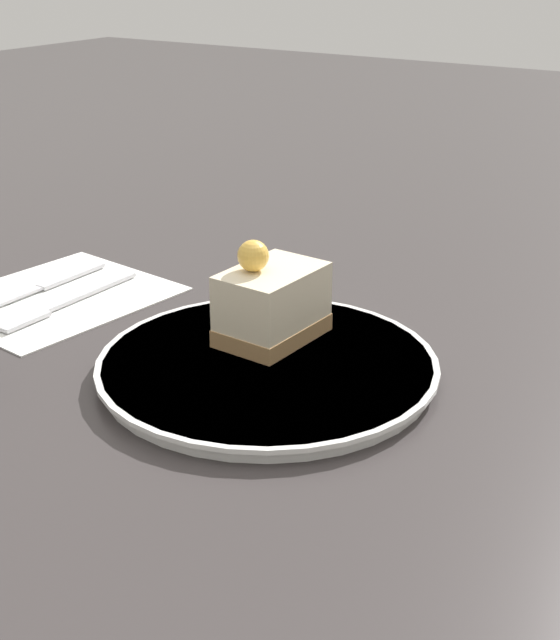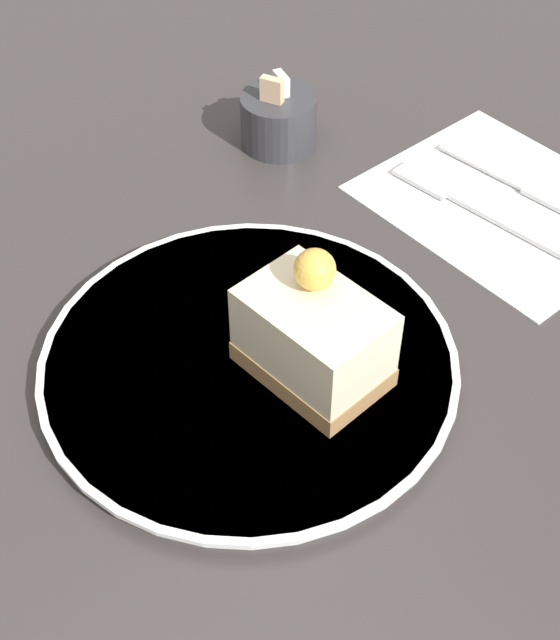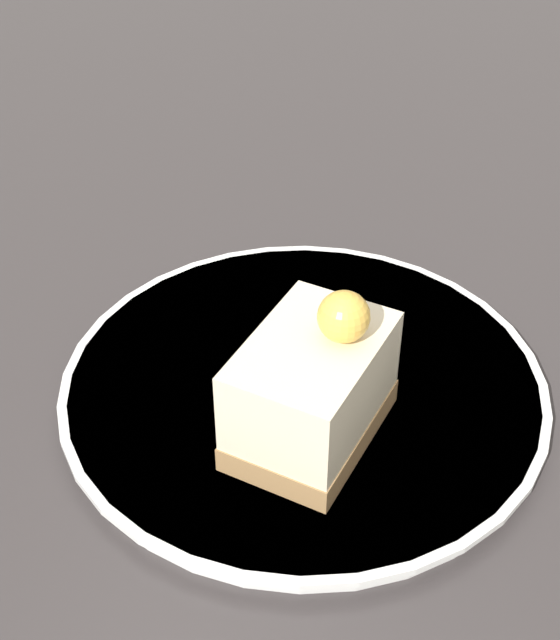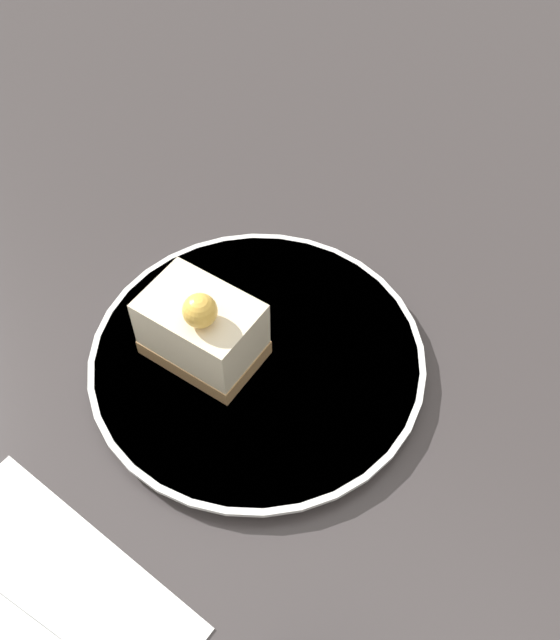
{
  "view_description": "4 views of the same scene",
  "coord_description": "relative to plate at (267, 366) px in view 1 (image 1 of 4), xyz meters",
  "views": [
    {
      "loc": [
        -0.39,
        0.53,
        0.34
      ],
      "look_at": [
        -0.02,
        -0.04,
        0.05
      ],
      "focal_mm": 50.0,
      "sensor_mm": 36.0,
      "label": 1
    },
    {
      "loc": [
        -0.3,
        -0.32,
        0.47
      ],
      "look_at": [
        0.0,
        -0.05,
        0.05
      ],
      "focal_mm": 50.0,
      "sensor_mm": 36.0,
      "label": 2
    },
    {
      "loc": [
        0.13,
        -0.4,
        0.37
      ],
      "look_at": [
        -0.03,
        -0.04,
        0.06
      ],
      "focal_mm": 50.0,
      "sensor_mm": 36.0,
      "label": 3
    },
    {
      "loc": [
        0.27,
        0.16,
        0.51
      ],
      "look_at": [
        -0.03,
        -0.02,
        0.06
      ],
      "focal_mm": 40.0,
      "sensor_mm": 36.0,
      "label": 4
    }
  ],
  "objects": [
    {
      "name": "cake_slice",
      "position": [
        0.02,
        -0.04,
        0.04
      ],
      "size": [
        0.07,
        0.1,
        0.09
      ],
      "rotation": [
        0.0,
        0.0,
        -0.06
      ],
      "color": "#9E7547",
      "rests_on": "plate"
    },
    {
      "name": "fork",
      "position": [
        0.25,
        -0.01,
        -0.0
      ],
      "size": [
        0.02,
        0.18,
        0.0
      ],
      "rotation": [
        0.0,
        0.0,
        -0.02
      ],
      "color": "silver",
      "rests_on": "napkin"
    },
    {
      "name": "plate",
      "position": [
        0.0,
        0.0,
        0.0
      ],
      "size": [
        0.29,
        0.29,
        0.01
      ],
      "color": "silver",
      "rests_on": "ground_plane"
    },
    {
      "name": "knife",
      "position": [
        0.3,
        -0.05,
        -0.0
      ],
      "size": [
        0.02,
        0.18,
        0.0
      ],
      "rotation": [
        0.0,
        0.0,
        -0.02
      ],
      "color": "silver",
      "rests_on": "napkin"
    },
    {
      "name": "napkin",
      "position": [
        0.28,
        -0.03,
        -0.01
      ],
      "size": [
        0.21,
        0.23,
        0.0
      ],
      "rotation": [
        0.0,
        0.0,
        -0.12
      ],
      "color": "white",
      "rests_on": "ground_plane"
    },
    {
      "name": "ground_plane",
      "position": [
        0.02,
        0.03,
        -0.01
      ],
      "size": [
        4.0,
        4.0,
        0.0
      ],
      "primitive_type": "plane",
      "color": "#383333"
    }
  ]
}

